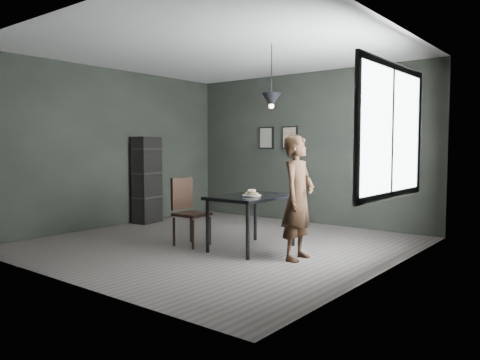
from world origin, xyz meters
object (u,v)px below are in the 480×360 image
Objects in this scene: cafe_table at (252,201)px; wood_chair at (187,207)px; shelf_unit at (147,180)px; pendant_lamp at (271,100)px; white_plate at (252,196)px; woman at (298,198)px.

cafe_table is 0.98m from wood_chair.
shelf_unit is 3.45m from pendant_lamp.
white_plate is 0.15× the size of woman.
cafe_table is 0.83m from woman.
cafe_table is 1.39× the size of pendant_lamp.
wood_chair is 1.94m from pendant_lamp.
shelf_unit is at bearing 151.90° from wood_chair.
wood_chair is 0.61× the size of shelf_unit.
white_plate is 3.09m from shelf_unit.
cafe_table is at bearing -158.20° from pendant_lamp.
wood_chair is (-0.98, -0.24, -0.20)m from white_plate.
cafe_table is at bearing 124.73° from white_plate.
shelf_unit reaches higher than wood_chair.
white_plate is 1.03m from wood_chair.
pendant_lamp is (1.16, 0.45, 1.49)m from wood_chair.
shelf_unit reaches higher than white_plate.
wood_chair is 1.13× the size of pendant_lamp.
white_plate is at bearing 83.66° from woman.
cafe_table is at bearing -21.90° from shelf_unit.
white_plate is at bearing -23.65° from shelf_unit.
white_plate is 1.32m from pendant_lamp.
pendant_lamp reaches higher than cafe_table.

